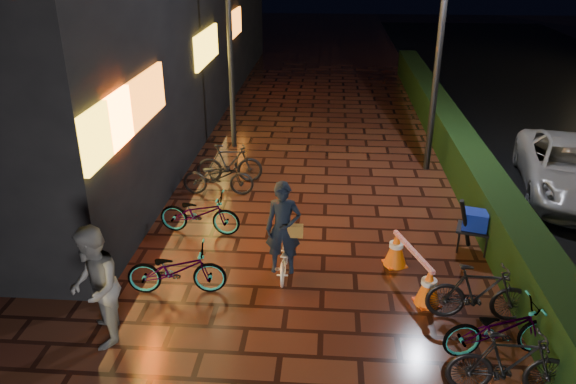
# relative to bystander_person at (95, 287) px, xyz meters

# --- Properties ---
(ground) EXTENTS (80.00, 80.00, 0.00)m
(ground) POSITION_rel_bystander_person_xyz_m (3.14, 0.43, -0.91)
(ground) COLOR #381911
(ground) RESTS_ON ground
(hedge) EXTENTS (0.70, 20.00, 1.00)m
(hedge) POSITION_rel_bystander_person_xyz_m (6.44, 8.43, -0.41)
(hedge) COLOR black
(hedge) RESTS_ON ground
(bystander_person) EXTENTS (0.95, 1.07, 1.82)m
(bystander_person) POSITION_rel_bystander_person_xyz_m (0.00, 0.00, 0.00)
(bystander_person) COLOR #5A5A5D
(bystander_person) RESTS_ON ground
(van) EXTENTS (2.87, 4.78, 1.24)m
(van) POSITION_rel_bystander_person_xyz_m (8.64, 5.81, -0.28)
(van) COLOR #ABACB0
(van) RESTS_ON ground
(lamp_post_hedge) EXTENTS (0.56, 0.17, 5.83)m
(lamp_post_hedge) POSITION_rel_bystander_person_xyz_m (5.67, 7.18, 2.29)
(lamp_post_hedge) COLOR black
(lamp_post_hedge) RESTS_ON ground
(lamp_post_sf) EXTENTS (0.50, 0.25, 5.33)m
(lamp_post_sf) POSITION_rel_bystander_person_xyz_m (0.52, 8.51, 2.02)
(lamp_post_sf) COLOR black
(lamp_post_sf) RESTS_ON ground
(cyclist) EXTENTS (0.63, 1.22, 1.75)m
(cyclist) POSITION_rel_bystander_person_xyz_m (2.46, 1.95, -0.26)
(cyclist) COLOR white
(cyclist) RESTS_ON ground
(traffic_barrier) EXTENTS (0.85, 1.60, 0.65)m
(traffic_barrier) POSITION_rel_bystander_person_xyz_m (4.62, 1.86, -0.59)
(traffic_barrier) COLOR #FF600D
(traffic_barrier) RESTS_ON ground
(cart_assembly) EXTENTS (0.76, 0.65, 1.14)m
(cart_assembly) POSITION_rel_bystander_person_xyz_m (5.88, 3.05, -0.33)
(cart_assembly) COLOR black
(cart_assembly) RESTS_ON ground
(parked_bikes_storefront) EXTENTS (1.77, 5.31, 0.94)m
(parked_bikes_storefront) POSITION_rel_bystander_person_xyz_m (0.75, 3.89, -0.48)
(parked_bikes_storefront) COLOR black
(parked_bikes_storefront) RESTS_ON ground
(parked_bikes_hedge) EXTENTS (1.75, 2.03, 0.94)m
(parked_bikes_hedge) POSITION_rel_bystander_person_xyz_m (5.54, 0.15, -0.46)
(parked_bikes_hedge) COLOR black
(parked_bikes_hedge) RESTS_ON ground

